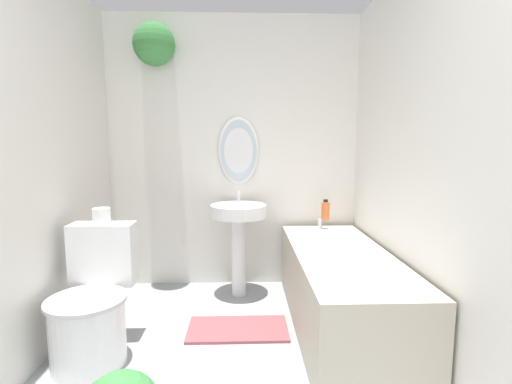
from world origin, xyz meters
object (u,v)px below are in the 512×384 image
Objects in this scene: bathtub at (341,288)px; shampoo_bottle at (325,211)px; pedestal_sink at (239,225)px; toilet_paper_roll at (102,216)px; toilet at (93,308)px.

shampoo_bottle reaches higher than bathtub.
toilet_paper_roll is at bearing -141.22° from pedestal_sink.
bathtub is at bearing -40.32° from pedestal_sink.
bathtub is at bearing 3.16° from toilet_paper_roll.
pedestal_sink is 0.53× the size of bathtub.
toilet is 4.27× the size of shampoo_bottle.
toilet_paper_roll reaches higher than bathtub.
pedestal_sink reaches higher than shampoo_bottle.
toilet_paper_roll is (-1.58, -0.09, 0.54)m from bathtub.
toilet_paper_roll is at bearing -176.84° from bathtub.
bathtub is at bearing 10.75° from toilet.
toilet_paper_roll is (0.00, 0.21, 0.52)m from toilet.
pedestal_sink is 1.13m from toilet_paper_roll.
toilet is 1.95m from shampoo_bottle.
toilet_paper_roll is at bearing 90.00° from toilet.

